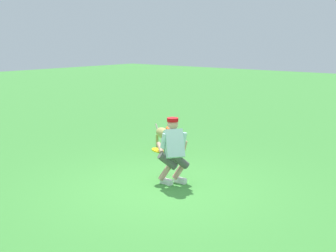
{
  "coord_description": "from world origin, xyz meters",
  "views": [
    {
      "loc": [
        -5.02,
        5.93,
        2.78
      ],
      "look_at": [
        0.92,
        -1.25,
        0.9
      ],
      "focal_mm": 46.33,
      "sensor_mm": 36.0,
      "label": 1
    }
  ],
  "objects_px": {
    "person": "(173,149)",
    "frisbee_flying": "(170,128)",
    "dog": "(163,134)",
    "frisbee_held": "(158,150)"
  },
  "relations": [
    {
      "from": "person",
      "to": "frisbee_flying",
      "type": "bearing_deg",
      "value": -13.59
    },
    {
      "from": "person",
      "to": "dog",
      "type": "relative_size",
      "value": 1.37
    },
    {
      "from": "frisbee_flying",
      "to": "person",
      "type": "bearing_deg",
      "value": 130.83
    },
    {
      "from": "frisbee_flying",
      "to": "frisbee_held",
      "type": "xyz_separation_m",
      "value": [
        -1.12,
        1.77,
        -0.01
      ]
    },
    {
      "from": "frisbee_flying",
      "to": "frisbee_held",
      "type": "relative_size",
      "value": 0.92
    },
    {
      "from": "person",
      "to": "frisbee_held",
      "type": "bearing_deg",
      "value": 38.35
    },
    {
      "from": "person",
      "to": "frisbee_flying",
      "type": "relative_size",
      "value": 5.82
    },
    {
      "from": "dog",
      "to": "frisbee_held",
      "type": "height_order",
      "value": "frisbee_held"
    },
    {
      "from": "frisbee_flying",
      "to": "frisbee_held",
      "type": "bearing_deg",
      "value": 122.47
    },
    {
      "from": "person",
      "to": "frisbee_flying",
      "type": "distance_m",
      "value": 2.31
    }
  ]
}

